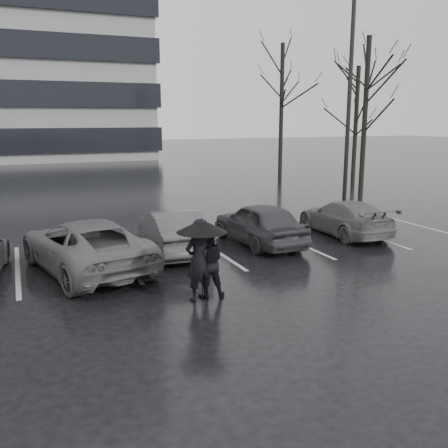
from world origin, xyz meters
TOP-DOWN VIEW (x-y plane):
  - ground at (0.00, 0.00)m, footprint 160.00×160.00m
  - car_main at (2.20, 2.50)m, footprint 1.84×4.07m
  - car_west_a at (-0.68, 2.60)m, footprint 1.59×4.05m
  - car_west_b at (-3.30, 1.73)m, footprint 3.36×5.36m
  - car_east at (5.52, 2.57)m, footprint 1.80×4.15m
  - pedestrian_left at (-1.30, -1.50)m, footprint 0.77×0.61m
  - pedestrian_right at (-1.04, -1.39)m, footprint 0.90×0.77m
  - umbrella at (-1.24, -1.57)m, footprint 1.10×1.10m
  - lamp_post at (8.35, 6.45)m, footprint 0.56×0.56m
  - stall_stripes at (-0.80, 2.50)m, footprint 19.72×5.00m
  - tree_east at (12.00, 10.00)m, footprint 0.26×0.26m
  - tree_ne at (14.50, 14.00)m, footprint 0.26×0.26m
  - tree_north at (11.00, 17.00)m, footprint 0.26×0.26m

SIDE VIEW (x-z plane):
  - ground at x=0.00m, z-range 0.00..0.00m
  - stall_stripes at x=-0.80m, z-range 0.00..0.00m
  - car_east at x=5.52m, z-range 0.00..1.19m
  - car_west_a at x=-0.68m, z-range 0.00..1.31m
  - car_main at x=2.20m, z-range 0.00..1.36m
  - car_west_b at x=-3.30m, z-range 0.00..1.38m
  - pedestrian_right at x=-1.04m, z-range 0.00..1.60m
  - pedestrian_left at x=-1.30m, z-range 0.00..1.84m
  - umbrella at x=-1.24m, z-range 0.76..2.62m
  - tree_ne at x=14.50m, z-range 0.00..7.00m
  - tree_east at x=12.00m, z-range 0.00..8.00m
  - tree_north at x=11.00m, z-range 0.00..8.50m
  - lamp_post at x=8.35m, z-range -0.43..9.77m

